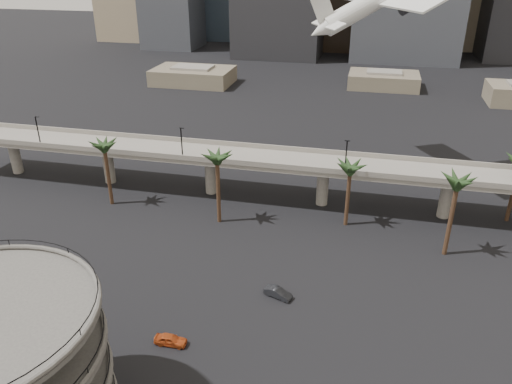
# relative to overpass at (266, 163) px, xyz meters

# --- Properties ---
(overpass) EXTENTS (130.00, 9.30, 14.70)m
(overpass) POSITION_rel_overpass_xyz_m (0.00, 0.00, 0.00)
(overpass) COLOR gray
(overpass) RESTS_ON ground
(palm_trees) EXTENTS (76.40, 18.40, 14.00)m
(palm_trees) POSITION_rel_overpass_xyz_m (11.58, -7.82, 3.96)
(palm_trees) COLOR #462D1E
(palm_trees) RESTS_ON ground
(low_buildings) EXTENTS (135.00, 27.50, 6.80)m
(low_buildings) POSITION_rel_overpass_xyz_m (6.89, 87.30, -4.48)
(low_buildings) COLOR #675A4C
(low_buildings) RESTS_ON ground
(car_a) EXTENTS (4.06, 1.70, 1.37)m
(car_a) POSITION_rel_overpass_xyz_m (-2.79, -41.93, -6.65)
(car_a) COLOR #C24C1B
(car_a) RESTS_ON ground
(car_b) EXTENTS (4.30, 2.70, 1.34)m
(car_b) POSITION_rel_overpass_xyz_m (8.24, -29.79, -6.67)
(car_b) COLOR black
(car_b) RESTS_ON ground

